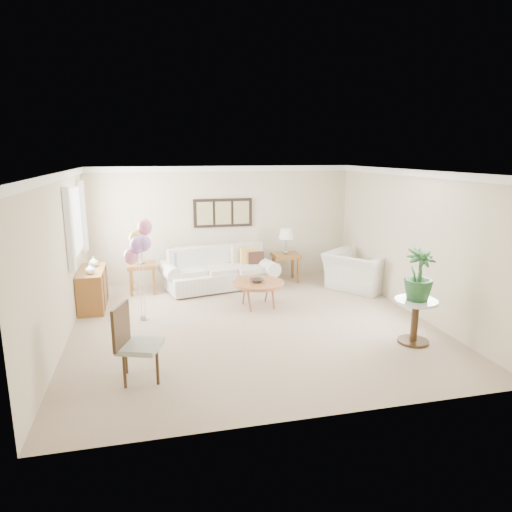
{
  "coord_description": "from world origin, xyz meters",
  "views": [
    {
      "loc": [
        -1.64,
        -7.29,
        2.89
      ],
      "look_at": [
        0.22,
        0.6,
        1.05
      ],
      "focal_mm": 32.0,
      "sensor_mm": 36.0,
      "label": 1
    }
  ],
  "objects_px": {
    "sofa": "(219,272)",
    "balloon_cluster": "(139,242)",
    "accent_chair": "(134,341)",
    "coffee_table": "(258,284)",
    "armchair": "(358,271)"
  },
  "relations": [
    {
      "from": "sofa",
      "to": "balloon_cluster",
      "type": "distance_m",
      "value": 2.53
    },
    {
      "from": "accent_chair",
      "to": "balloon_cluster",
      "type": "bearing_deg",
      "value": 88.08
    },
    {
      "from": "sofa",
      "to": "balloon_cluster",
      "type": "height_order",
      "value": "balloon_cluster"
    },
    {
      "from": "sofa",
      "to": "coffee_table",
      "type": "height_order",
      "value": "sofa"
    },
    {
      "from": "accent_chair",
      "to": "sofa",
      "type": "bearing_deg",
      "value": 66.49
    },
    {
      "from": "armchair",
      "to": "accent_chair",
      "type": "bearing_deg",
      "value": 87.85
    },
    {
      "from": "coffee_table",
      "to": "armchair",
      "type": "distance_m",
      "value": 2.44
    },
    {
      "from": "coffee_table",
      "to": "armchair",
      "type": "xyz_separation_m",
      "value": [
        2.36,
        0.64,
        -0.05
      ]
    },
    {
      "from": "sofa",
      "to": "accent_chair",
      "type": "distance_m",
      "value": 4.21
    },
    {
      "from": "sofa",
      "to": "coffee_table",
      "type": "bearing_deg",
      "value": -69.01
    },
    {
      "from": "sofa",
      "to": "coffee_table",
      "type": "xyz_separation_m",
      "value": [
        0.55,
        -1.43,
        0.11
      ]
    },
    {
      "from": "sofa",
      "to": "balloon_cluster",
      "type": "relative_size",
      "value": 1.45
    },
    {
      "from": "sofa",
      "to": "balloon_cluster",
      "type": "xyz_separation_m",
      "value": [
        -1.6,
        -1.66,
        1.05
      ]
    },
    {
      "from": "armchair",
      "to": "balloon_cluster",
      "type": "distance_m",
      "value": 4.7
    },
    {
      "from": "coffee_table",
      "to": "accent_chair",
      "type": "distance_m",
      "value": 3.29
    }
  ]
}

